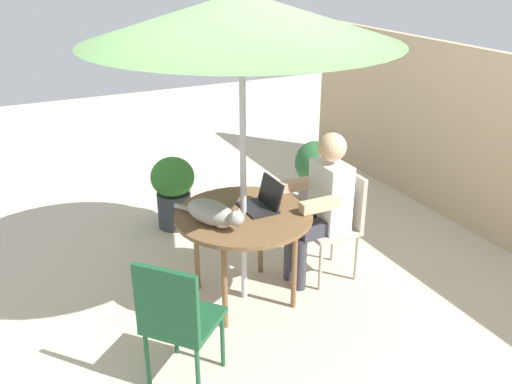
{
  "coord_description": "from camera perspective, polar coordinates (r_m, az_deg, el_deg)",
  "views": [
    {
      "loc": [
        3.26,
        -1.49,
        2.46
      ],
      "look_at": [
        0.0,
        0.1,
        0.87
      ],
      "focal_mm": 38.62,
      "sensor_mm": 36.0,
      "label": 1
    }
  ],
  "objects": [
    {
      "name": "potted_plant_near_fence",
      "position": [
        5.72,
        6.15,
        2.21
      ],
      "size": [
        0.43,
        0.43,
        0.69
      ],
      "color": "#595654",
      "rests_on": "ground"
    },
    {
      "name": "fence_back",
      "position": [
        5.36,
        23.22,
        4.16
      ],
      "size": [
        5.55,
        0.08,
        1.68
      ],
      "primitive_type": "cube",
      "color": "tan",
      "rests_on": "ground"
    },
    {
      "name": "patio_table",
      "position": [
        4.01,
        -1.29,
        -3.01
      ],
      "size": [
        1.0,
        1.0,
        0.72
      ],
      "color": "brown",
      "rests_on": "ground"
    },
    {
      "name": "patio_umbrella",
      "position": [
        3.6,
        -1.5,
        17.61
      ],
      "size": [
        2.06,
        2.06,
        2.24
      ],
      "color": "#B7B7BC",
      "rests_on": "ground"
    },
    {
      "name": "cat",
      "position": [
        3.8,
        -4.44,
        -2.22
      ],
      "size": [
        0.61,
        0.35,
        0.17
      ],
      "color": "gray",
      "rests_on": "patio_table"
    },
    {
      "name": "person_seated",
      "position": [
        4.29,
        6.88,
        -0.86
      ],
      "size": [
        0.48,
        0.48,
        1.22
      ],
      "color": "white",
      "rests_on": "ground"
    },
    {
      "name": "laptop",
      "position": [
        4.05,
        0.87,
        -0.8
      ],
      "size": [
        0.3,
        0.25,
        0.21
      ],
      "color": "black",
      "rests_on": "patio_table"
    },
    {
      "name": "ground_plane",
      "position": [
        4.35,
        -1.21,
        -10.79
      ],
      "size": [
        14.0,
        14.0,
        0.0
      ],
      "primitive_type": "plane",
      "color": "beige"
    },
    {
      "name": "chair_occupied",
      "position": [
        4.45,
        8.49,
        -2.49
      ],
      "size": [
        0.4,
        0.4,
        0.88
      ],
      "color": "#B2A899",
      "rests_on": "ground"
    },
    {
      "name": "potted_plant_by_chair",
      "position": [
        5.28,
        -8.56,
        0.33
      ],
      "size": [
        0.41,
        0.41,
        0.7
      ],
      "color": "#33383D",
      "rests_on": "ground"
    },
    {
      "name": "chair_empty",
      "position": [
        3.31,
        -8.26,
        -12.57
      ],
      "size": [
        0.57,
        0.57,
        0.88
      ],
      "color": "#194C2D",
      "rests_on": "ground"
    }
  ]
}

